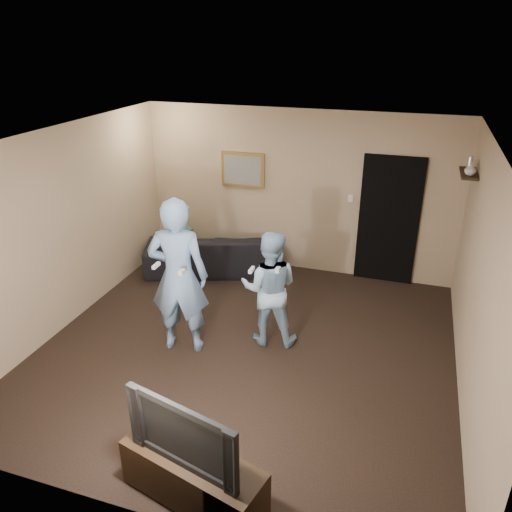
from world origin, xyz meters
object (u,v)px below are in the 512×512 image
(television, at_px, (190,429))
(wii_player_left, at_px, (179,277))
(wii_player_right, at_px, (270,288))
(sofa, at_px, (214,252))
(tv_console, at_px, (193,478))

(television, xyz_separation_m, wii_player_left, (-1.08, 2.04, 0.20))
(wii_player_right, bearing_deg, television, -88.04)
(television, bearing_deg, sofa, 124.39)
(television, height_order, wii_player_left, wii_player_left)
(sofa, height_order, tv_console, sofa)
(wii_player_right, bearing_deg, tv_console, -88.04)
(tv_console, height_order, television, television)
(television, bearing_deg, tv_console, 0.00)
(sofa, xyz_separation_m, tv_console, (1.54, -4.21, -0.07))
(wii_player_left, xyz_separation_m, wii_player_right, (0.99, 0.47, -0.24))
(tv_console, xyz_separation_m, wii_player_right, (-0.09, 2.51, 0.50))
(wii_player_left, relative_size, wii_player_right, 1.31)
(sofa, relative_size, television, 2.09)
(sofa, xyz_separation_m, wii_player_right, (1.45, -1.70, 0.43))
(television, xyz_separation_m, wii_player_right, (-0.09, 2.51, -0.03))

